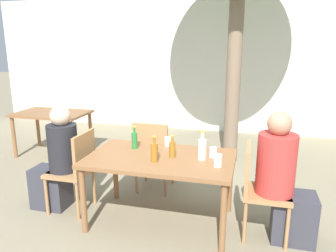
% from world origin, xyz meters
% --- Properties ---
extents(ground_plane, '(30.00, 30.00, 0.00)m').
position_xyz_m(ground_plane, '(0.00, 0.00, 0.00)').
color(ground_plane, gray).
extents(cafe_building_wall, '(10.00, 0.08, 2.80)m').
position_xyz_m(cafe_building_wall, '(0.00, 3.90, 1.40)').
color(cafe_building_wall, white).
rests_on(cafe_building_wall, ground_plane).
extents(dining_table_front, '(1.50, 0.91, 0.74)m').
position_xyz_m(dining_table_front, '(0.00, 0.00, 0.66)').
color(dining_table_front, brown).
rests_on(dining_table_front, ground_plane).
extents(dining_table_back, '(1.18, 0.75, 0.74)m').
position_xyz_m(dining_table_back, '(-2.37, 1.64, 0.63)').
color(dining_table_back, brown).
rests_on(dining_table_back, ground_plane).
extents(patio_chair_0, '(0.44, 0.44, 0.92)m').
position_xyz_m(patio_chair_0, '(-0.98, 0.00, 0.53)').
color(patio_chair_0, '#A87A4C').
rests_on(patio_chair_0, ground_plane).
extents(patio_chair_1, '(0.44, 0.44, 0.92)m').
position_xyz_m(patio_chair_1, '(0.98, 0.00, 0.53)').
color(patio_chair_1, '#A87A4C').
rests_on(patio_chair_1, ground_plane).
extents(patio_chair_2, '(0.44, 0.44, 0.92)m').
position_xyz_m(patio_chair_2, '(-0.30, 0.69, 0.53)').
color(patio_chair_2, '#A87A4C').
rests_on(patio_chair_2, ground_plane).
extents(person_seated_0, '(0.56, 0.33, 1.21)m').
position_xyz_m(person_seated_0, '(-1.22, -0.00, 0.54)').
color(person_seated_0, '#383842').
rests_on(person_seated_0, ground_plane).
extents(person_seated_1, '(0.58, 0.36, 1.27)m').
position_xyz_m(person_seated_1, '(1.21, -0.00, 0.58)').
color(person_seated_1, '#383842').
rests_on(person_seated_1, ground_plane).
extents(water_bottle_0, '(0.08, 0.08, 0.29)m').
position_xyz_m(water_bottle_0, '(0.42, 0.03, 0.85)').
color(water_bottle_0, silver).
rests_on(water_bottle_0, dining_table_front).
extents(amber_bottle_1, '(0.07, 0.07, 0.26)m').
position_xyz_m(amber_bottle_1, '(-0.02, -0.14, 0.84)').
color(amber_bottle_1, '#9E661E').
rests_on(amber_bottle_1, dining_table_front).
extents(amber_bottle_2, '(0.06, 0.06, 0.23)m').
position_xyz_m(amber_bottle_2, '(0.12, 0.02, 0.83)').
color(amber_bottle_2, '#9E661E').
rests_on(amber_bottle_2, dining_table_front).
extents(green_bottle_3, '(0.06, 0.06, 0.25)m').
position_xyz_m(green_bottle_3, '(-0.35, 0.19, 0.83)').
color(green_bottle_3, '#287A38').
rests_on(green_bottle_3, dining_table_front).
extents(drinking_glass_0, '(0.08, 0.08, 0.12)m').
position_xyz_m(drinking_glass_0, '(0.60, -0.13, 0.80)').
color(drinking_glass_0, silver).
rests_on(drinking_glass_0, dining_table_front).
extents(drinking_glass_1, '(0.08, 0.08, 0.10)m').
position_xyz_m(drinking_glass_1, '(-0.02, 0.38, 0.78)').
color(drinking_glass_1, white).
rests_on(drinking_glass_1, dining_table_front).
extents(drinking_glass_2, '(0.08, 0.08, 0.10)m').
position_xyz_m(drinking_glass_2, '(0.52, 0.13, 0.79)').
color(drinking_glass_2, white).
rests_on(drinking_glass_2, dining_table_front).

